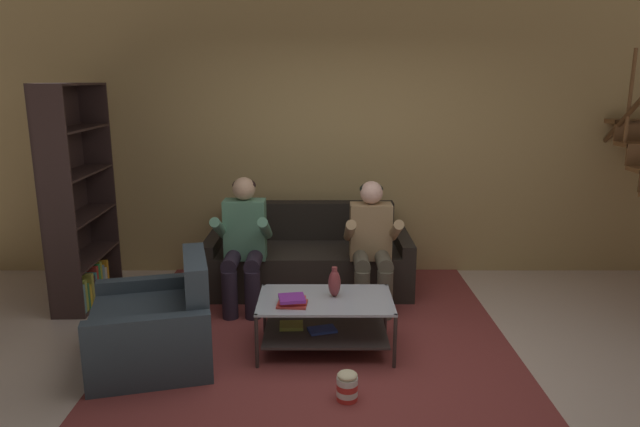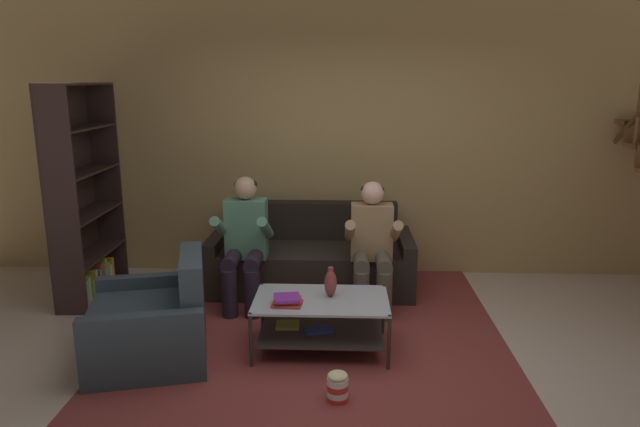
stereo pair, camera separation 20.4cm
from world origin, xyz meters
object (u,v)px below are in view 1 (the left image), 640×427
(person_seated_right, at_px, (369,241))
(armchair, at_px, (154,328))
(person_seated_left, at_px, (241,239))
(vase, at_px, (332,283))
(coffee_table, at_px, (322,316))
(book_stack, at_px, (290,301))
(couch, at_px, (307,261))
(popcorn_tub, at_px, (345,386))
(bookshelf, at_px, (74,220))

(person_seated_right, bearing_deg, armchair, -148.13)
(person_seated_left, height_order, armchair, person_seated_left)
(person_seated_right, relative_size, vase, 4.92)
(coffee_table, bearing_deg, book_stack, -152.96)
(couch, bearing_deg, person_seated_right, -41.17)
(person_seated_right, xyz_separation_m, book_stack, (-0.68, -0.99, -0.18))
(book_stack, height_order, popcorn_tub, book_stack)
(person_seated_left, height_order, coffee_table, person_seated_left)
(person_seated_left, height_order, bookshelf, bookshelf)
(couch, xyz_separation_m, book_stack, (-0.10, -1.50, 0.17))
(person_seated_right, relative_size, coffee_table, 1.13)
(popcorn_tub, bearing_deg, coffee_table, 101.24)
(bookshelf, bearing_deg, coffee_table, -24.80)
(person_seated_right, height_order, book_stack, person_seated_right)
(person_seated_left, height_order, person_seated_right, person_seated_left)
(person_seated_left, bearing_deg, armchair, -116.51)
(armchair, xyz_separation_m, popcorn_tub, (1.40, -0.55, -0.16))
(coffee_table, distance_m, vase, 0.27)
(person_seated_right, height_order, armchair, person_seated_right)
(vase, height_order, armchair, armchair)
(bookshelf, distance_m, popcorn_tub, 3.13)
(vase, xyz_separation_m, bookshelf, (-2.39, 1.02, 0.25))
(vase, distance_m, book_stack, 0.37)
(couch, xyz_separation_m, person_seated_left, (-0.58, -0.50, 0.37))
(couch, xyz_separation_m, bookshelf, (-2.17, -0.30, 0.51))
(coffee_table, xyz_separation_m, bookshelf, (-2.31, 1.07, 0.51))
(couch, bearing_deg, book_stack, -93.68)
(bookshelf, height_order, popcorn_tub, bookshelf)
(book_stack, distance_m, bookshelf, 2.42)
(vase, bearing_deg, coffee_table, -148.10)
(person_seated_right, distance_m, coffee_table, 1.03)
(book_stack, height_order, armchair, armchair)
(vase, relative_size, book_stack, 1.02)
(couch, bearing_deg, coffee_table, -83.98)
(bookshelf, bearing_deg, armchair, -49.65)
(coffee_table, bearing_deg, popcorn_tub, -78.76)
(book_stack, relative_size, armchair, 0.21)
(person_seated_right, relative_size, armchair, 1.06)
(person_seated_left, bearing_deg, person_seated_right, -0.16)
(person_seated_right, bearing_deg, person_seated_left, 179.84)
(person_seated_left, relative_size, popcorn_tub, 5.70)
(couch, relative_size, person_seated_right, 1.71)
(armchair, bearing_deg, couch, 54.61)
(couch, xyz_separation_m, popcorn_tub, (0.29, -2.11, -0.18))
(person_seated_left, relative_size, armchair, 1.10)
(bookshelf, bearing_deg, vase, -23.09)
(couch, relative_size, coffee_table, 1.94)
(couch, xyz_separation_m, vase, (0.22, -1.32, 0.25))
(couch, distance_m, person_seated_left, 0.86)
(person_seated_left, height_order, book_stack, person_seated_left)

